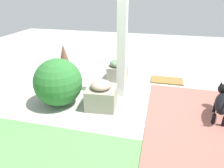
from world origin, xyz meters
TOP-DOWN VIEW (x-y plane):
  - ground_plane at (0.00, 0.00)m, footprint 12.00×12.00m
  - brick_path at (-1.17, 0.47)m, footprint 1.80×2.40m
  - porch_pillar at (0.26, -0.19)m, footprint 0.15×0.15m
  - stone_planter_nearest at (0.48, -0.88)m, footprint 0.40×0.41m
  - stone_planter_mid at (0.49, 0.33)m, footprint 0.51×0.47m
  - round_shrub at (1.21, 0.37)m, footprint 0.79×0.79m
  - terracotta_pot_spiky at (1.69, -0.85)m, footprint 0.29×0.29m
  - dog at (-1.33, 0.19)m, footprint 0.31×0.70m
  - doormat at (-0.56, -1.02)m, footprint 0.67×0.38m

SIDE VIEW (x-z plane):
  - ground_plane at x=0.00m, z-range 0.00..0.00m
  - brick_path at x=-1.17m, z-range 0.00..0.02m
  - doormat at x=-0.56m, z-range 0.00..0.03m
  - stone_planter_nearest at x=0.48m, z-range -0.01..0.42m
  - stone_planter_mid at x=0.49m, z-range -0.02..0.46m
  - dog at x=-1.33m, z-range 0.04..0.52m
  - terracotta_pot_spiky at x=1.69m, z-range -0.02..0.69m
  - round_shrub at x=1.21m, z-range 0.00..0.79m
  - porch_pillar at x=0.26m, z-range 0.00..2.57m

